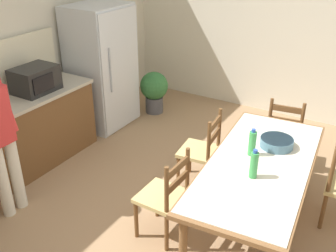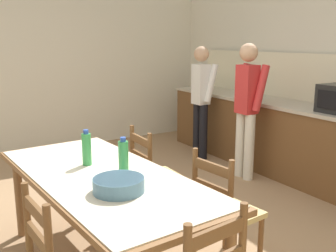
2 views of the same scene
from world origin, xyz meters
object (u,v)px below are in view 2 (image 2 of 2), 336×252
(bottle_near_centre, at_px, (87,149))
(bottle_off_centre, at_px, (123,158))
(person_at_counter, at_px, (247,104))
(serving_bowl, at_px, (119,184))
(chair_side_far_left, at_px, (154,177))
(person_at_sink, at_px, (201,96))
(dining_table, at_px, (103,184))
(chair_side_far_right, at_px, (224,212))

(bottle_near_centre, bearing_deg, bottle_off_centre, 22.37)
(person_at_counter, bearing_deg, serving_bowl, -148.60)
(bottle_off_centre, bearing_deg, chair_side_far_left, 137.02)
(person_at_sink, distance_m, person_at_counter, 0.97)
(bottle_near_centre, bearing_deg, dining_table, 4.99)
(chair_side_far_right, bearing_deg, bottle_off_centre, 58.45)
(bottle_near_centre, relative_size, chair_side_far_left, 0.30)
(bottle_off_centre, relative_size, person_at_counter, 0.16)
(dining_table, xyz_separation_m, person_at_sink, (-2.01, 2.27, 0.21))
(serving_bowl, distance_m, chair_side_far_left, 1.21)
(dining_table, bearing_deg, bottle_near_centre, -175.01)
(bottle_near_centre, height_order, chair_side_far_left, bottle_near_centre)
(chair_side_far_left, bearing_deg, bottle_off_centre, 137.76)
(bottle_off_centre, xyz_separation_m, serving_bowl, (0.27, -0.16, -0.07))
(bottle_near_centre, relative_size, chair_side_far_right, 0.30)
(bottle_near_centre, relative_size, person_at_sink, 0.17)
(dining_table, bearing_deg, serving_bowl, -5.65)
(person_at_sink, xyz_separation_m, person_at_counter, (0.97, -0.02, 0.03))
(bottle_off_centre, bearing_deg, chair_side_far_right, 65.23)
(chair_side_far_left, relative_size, chair_side_far_right, 1.00)
(dining_table, height_order, person_at_counter, person_at_counter)
(dining_table, relative_size, chair_side_far_left, 2.33)
(serving_bowl, bearing_deg, person_at_sink, 135.76)
(person_at_sink, bearing_deg, bottle_off_centre, -135.70)
(serving_bowl, relative_size, chair_side_far_right, 0.35)
(bottle_near_centre, bearing_deg, chair_side_far_left, 110.71)
(bottle_off_centre, xyz_separation_m, chair_side_far_left, (-0.62, 0.58, -0.44))
(bottle_near_centre, distance_m, person_at_counter, 2.40)
(person_at_sink, bearing_deg, serving_bowl, -134.24)
(dining_table, xyz_separation_m, serving_bowl, (0.36, -0.04, 0.13))
(person_at_counter, bearing_deg, chair_side_far_right, -135.86)
(chair_side_far_left, bearing_deg, serving_bowl, 141.24)
(chair_side_far_left, distance_m, chair_side_far_right, 0.93)
(bottle_off_centre, height_order, chair_side_far_left, bottle_off_centre)
(bottle_near_centre, height_order, bottle_off_centre, same)
(bottle_near_centre, distance_m, chair_side_far_right, 1.12)
(dining_table, height_order, chair_side_far_left, chair_side_far_left)
(bottle_off_centre, height_order, chair_side_far_right, bottle_off_centre)
(person_at_sink, bearing_deg, dining_table, -138.54)
(chair_side_far_left, xyz_separation_m, person_at_sink, (-1.48, 1.57, 0.45))
(bottle_off_centre, height_order, serving_bowl, bottle_off_centre)
(bottle_near_centre, relative_size, person_at_counter, 0.16)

